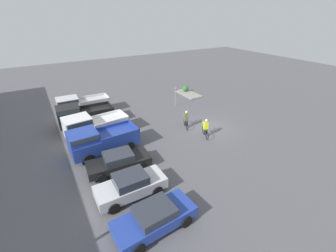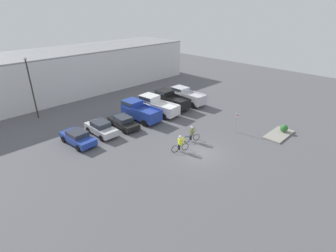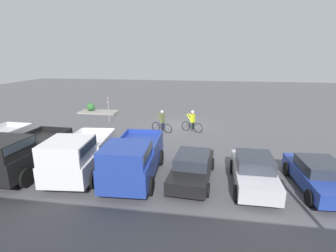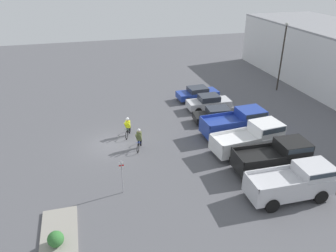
{
  "view_description": "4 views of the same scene",
  "coord_description": "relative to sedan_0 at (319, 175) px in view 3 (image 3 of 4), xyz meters",
  "views": [
    {
      "loc": [
        -14.6,
        13.36,
        10.14
      ],
      "look_at": [
        0.33,
        4.55,
        1.2
      ],
      "focal_mm": 24.0,
      "sensor_mm": 36.0,
      "label": 1
    },
    {
      "loc": [
        -17.48,
        -13.25,
        13.0
      ],
      "look_at": [
        0.33,
        4.55,
        1.2
      ],
      "focal_mm": 28.0,
      "sensor_mm": 36.0,
      "label": 2
    },
    {
      "loc": [
        -2.42,
        21.41,
        5.88
      ],
      "look_at": [
        0.33,
        4.55,
        1.2
      ],
      "focal_mm": 28.0,
      "sensor_mm": 36.0,
      "label": 3
    },
    {
      "loc": [
        23.17,
        -1.65,
        12.99
      ],
      "look_at": [
        0.33,
        4.55,
        1.2
      ],
      "focal_mm": 35.0,
      "sensor_mm": 36.0,
      "label": 4
    }
  ],
  "objects": [
    {
      "name": "sedan_1",
      "position": [
        2.8,
        0.16,
        0.05
      ],
      "size": [
        1.91,
        4.25,
        1.51
      ],
      "color": "silver",
      "rests_on": "ground_plane"
    },
    {
      "name": "sedan_0",
      "position": [
        0.0,
        0.0,
        0.0
      ],
      "size": [
        2.14,
        4.43,
        1.37
      ],
      "color": "#233D9E",
      "rests_on": "ground_plane"
    },
    {
      "name": "cyclist_1",
      "position": [
        6.21,
        -8.37,
        0.17
      ],
      "size": [
        1.71,
        0.73,
        1.72
      ],
      "color": "black",
      "rests_on": "ground_plane"
    },
    {
      "name": "pickup_truck_2",
      "position": [
        14.01,
        0.64,
        0.45
      ],
      "size": [
        2.39,
        5.14,
        2.2
      ],
      "color": "black",
      "rests_on": "ground_plane"
    },
    {
      "name": "cyclist_0",
      "position": [
        8.54,
        -7.85,
        0.17
      ],
      "size": [
        1.74,
        0.74,
        1.76
      ],
      "color": "black",
      "rests_on": "ground_plane"
    },
    {
      "name": "sedan_2",
      "position": [
        5.6,
        -0.06,
        -0.03
      ],
      "size": [
        2.14,
        4.51,
        1.34
      ],
      "color": "black",
      "rests_on": "ground_plane"
    },
    {
      "name": "shrub",
      "position": [
        17.24,
        -13.78,
        -0.14
      ],
      "size": [
        0.83,
        0.83,
        0.83
      ],
      "color": "#337033",
      "rests_on": "curb_island"
    },
    {
      "name": "fire_lane_sign",
      "position": [
        13.67,
        -9.88,
        0.72
      ],
      "size": [
        0.06,
        0.3,
        2.35
      ],
      "color": "#9E9EA3",
      "rests_on": "ground_plane"
    },
    {
      "name": "pickup_truck_0",
      "position": [
        8.38,
        0.45,
        0.43
      ],
      "size": [
        2.51,
        5.33,
        2.18
      ],
      "color": "#233D9E",
      "rests_on": "ground_plane"
    },
    {
      "name": "curb_island",
      "position": [
        16.35,
        -13.69,
        -0.63
      ],
      "size": [
        3.92,
        1.9,
        0.15
      ],
      "primitive_type": "cube",
      "color": "gray",
      "rests_on": "ground_plane"
    },
    {
      "name": "ground_plane",
      "position": [
        7.32,
        -9.86,
        -0.7
      ],
      "size": [
        80.0,
        80.0,
        0.0
      ],
      "primitive_type": "plane",
      "color": "#56565B"
    },
    {
      "name": "pickup_truck_1",
      "position": [
        11.15,
        0.38,
        0.45
      ],
      "size": [
        2.69,
        5.57,
        2.23
      ],
      "color": "white",
      "rests_on": "ground_plane"
    }
  ]
}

